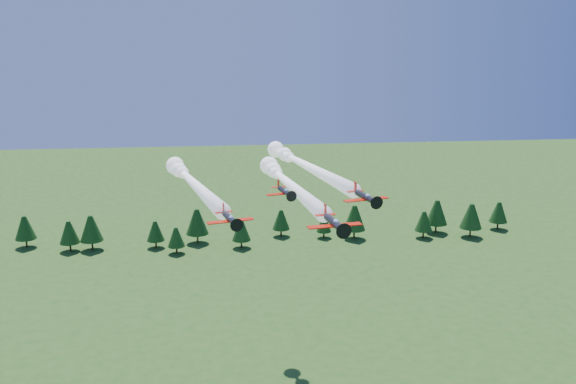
{
  "coord_description": "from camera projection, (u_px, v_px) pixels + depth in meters",
  "views": [
    {
      "loc": [
        -12.78,
        -95.42,
        70.46
      ],
      "look_at": [
        -2.43,
        0.0,
        45.99
      ],
      "focal_mm": 40.0,
      "sensor_mm": 36.0,
      "label": 1
    }
  ],
  "objects": [
    {
      "name": "plane_slot",
      "position": [
        285.0,
        191.0,
        107.74
      ],
      "size": [
        6.59,
        7.26,
        2.3
      ],
      "rotation": [
        0.0,
        0.0,
        0.23
      ],
      "color": "black",
      "rests_on": "ground"
    },
    {
      "name": "plane_right",
      "position": [
        303.0,
        164.0,
        129.93
      ],
      "size": [
        16.42,
        49.24,
        3.7
      ],
      "rotation": [
        0.0,
        0.0,
        0.24
      ],
      "color": "black",
      "rests_on": "ground"
    },
    {
      "name": "plane_left",
      "position": [
        191.0,
        180.0,
        119.06
      ],
      "size": [
        16.09,
        45.89,
        3.7
      ],
      "rotation": [
        0.0,
        0.0,
        0.26
      ],
      "color": "black",
      "rests_on": "ground"
    },
    {
      "name": "treeline",
      "position": [
        279.0,
        222.0,
        217.27
      ],
      "size": [
        170.67,
        19.83,
        11.94
      ],
      "color": "#382314",
      "rests_on": "ground"
    },
    {
      "name": "plane_lead",
      "position": [
        287.0,
        182.0,
        117.07
      ],
      "size": [
        12.48,
        47.64,
        3.7
      ],
      "rotation": [
        0.0,
        0.0,
        0.16
      ],
      "color": "black",
      "rests_on": "ground"
    }
  ]
}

